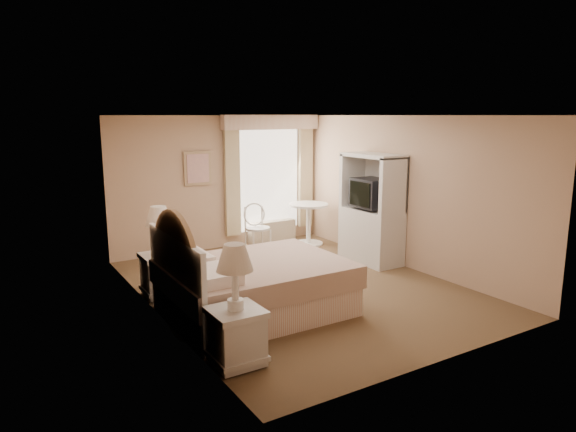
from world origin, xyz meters
TOP-DOWN VIEW (x-y plane):
  - room at (0.00, 0.00)m, footprint 4.21×5.51m
  - window at (1.05, 2.65)m, footprint 2.05×0.22m
  - framed_art at (-0.45, 2.71)m, footprint 0.52×0.04m
  - bed at (-1.11, -0.55)m, footprint 2.23×1.76m
  - nightstand_near at (-1.84, -1.72)m, footprint 0.52×0.52m
  - nightstand_far at (-1.84, 0.68)m, footprint 0.52×0.52m
  - round_table at (1.55, 2.06)m, footprint 0.77×0.77m
  - cafe_chair at (0.40, 2.06)m, footprint 0.46×0.46m
  - armoire at (1.81, 0.49)m, footprint 0.56×1.12m

SIDE VIEW (x-z plane):
  - bed at x=-1.11m, z-range -0.40..1.15m
  - nightstand_near at x=-1.84m, z-range -0.15..1.10m
  - nightstand_far at x=-1.84m, z-range -0.15..1.11m
  - cafe_chair at x=0.40m, z-range 0.07..0.99m
  - round_table at x=1.55m, z-range 0.14..0.95m
  - armoire at x=1.81m, z-range -0.16..1.71m
  - room at x=0.00m, z-range -0.01..2.50m
  - window at x=1.05m, z-range 0.09..2.60m
  - framed_art at x=-0.45m, z-range 1.24..1.86m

